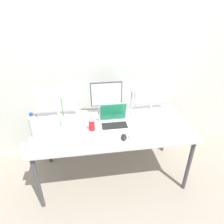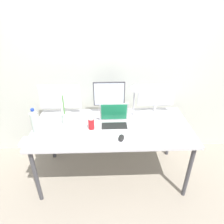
% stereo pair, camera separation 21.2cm
% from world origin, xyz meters
% --- Properties ---
extents(ground_plane, '(16.00, 16.00, 0.00)m').
position_xyz_m(ground_plane, '(0.00, 0.00, 0.00)').
color(ground_plane, gray).
extents(wall_back, '(7.00, 0.08, 2.60)m').
position_xyz_m(wall_back, '(0.00, 0.59, 1.30)').
color(wall_back, silver).
rests_on(wall_back, ground).
extents(work_desk, '(1.75, 0.82, 0.74)m').
position_xyz_m(work_desk, '(0.00, 0.00, 0.68)').
color(work_desk, '#424247').
rests_on(work_desk, ground).
extents(monitor_left, '(0.49, 0.22, 0.38)m').
position_xyz_m(monitor_left, '(-0.61, 0.30, 0.94)').
color(monitor_left, silver).
rests_on(monitor_left, work_desk).
extents(monitor_center, '(0.38, 0.22, 0.41)m').
position_xyz_m(monitor_center, '(-0.02, 0.30, 0.95)').
color(monitor_center, '#38383D').
rests_on(monitor_center, work_desk).
extents(monitor_right, '(0.44, 0.20, 0.37)m').
position_xyz_m(monitor_right, '(0.55, 0.30, 0.94)').
color(monitor_right, silver).
rests_on(monitor_right, work_desk).
extents(laptop_silver, '(0.32, 0.25, 0.26)m').
position_xyz_m(laptop_silver, '(0.02, 0.02, 0.80)').
color(laptop_silver, '#B7B7BC').
rests_on(laptop_silver, work_desk).
extents(keyboard_main, '(0.37, 0.15, 0.02)m').
position_xyz_m(keyboard_main, '(-0.73, -0.28, 0.75)').
color(keyboard_main, white).
rests_on(keyboard_main, work_desk).
extents(keyboard_aux, '(0.39, 0.16, 0.02)m').
position_xyz_m(keyboard_aux, '(0.34, -0.22, 0.75)').
color(keyboard_aux, white).
rests_on(keyboard_aux, work_desk).
extents(mouse_by_keyboard, '(0.08, 0.12, 0.04)m').
position_xyz_m(mouse_by_keyboard, '(0.09, -0.25, 0.76)').
color(mouse_by_keyboard, black).
rests_on(mouse_by_keyboard, work_desk).
extents(water_bottle, '(0.08, 0.08, 0.29)m').
position_xyz_m(water_bottle, '(-0.80, -0.10, 0.87)').
color(water_bottle, silver).
rests_on(water_bottle, work_desk).
extents(soda_can_near_keyboard, '(0.07, 0.07, 0.13)m').
position_xyz_m(soda_can_near_keyboard, '(-0.23, -0.04, 0.80)').
color(soda_can_near_keyboard, red).
rests_on(soda_can_near_keyboard, work_desk).
extents(bamboo_vase, '(0.07, 0.07, 0.36)m').
position_xyz_m(bamboo_vase, '(-0.52, 0.06, 0.82)').
color(bamboo_vase, '#B2D1B7').
rests_on(bamboo_vase, work_desk).
extents(desk_lamp, '(0.11, 0.18, 0.46)m').
position_xyz_m(desk_lamp, '(0.26, 0.17, 1.05)').
color(desk_lamp, '#B7B7BC').
rests_on(desk_lamp, work_desk).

